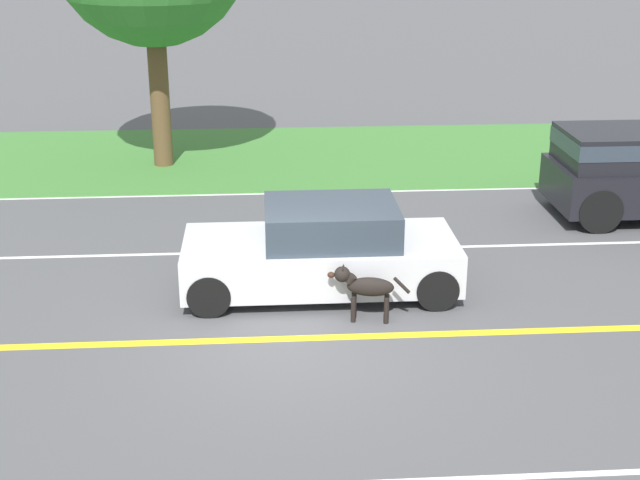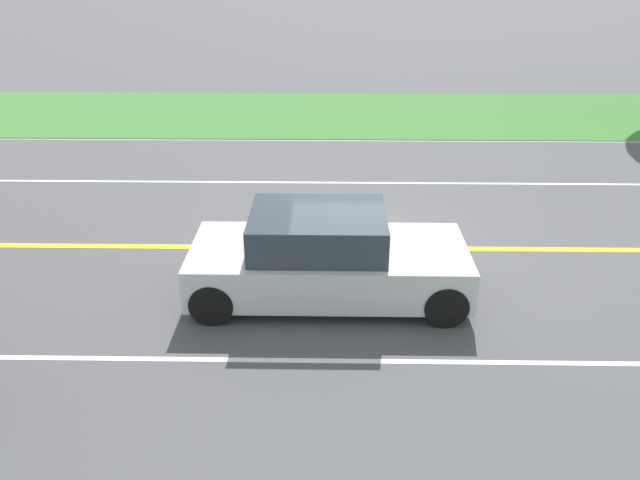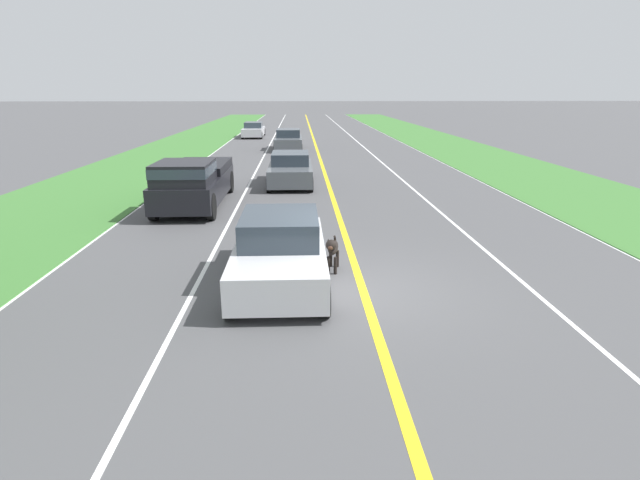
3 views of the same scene
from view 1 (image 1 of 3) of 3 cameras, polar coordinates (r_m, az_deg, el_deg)
name	(u,v)px [view 1 (image 1 of 3)]	position (r m, az deg, el deg)	size (l,w,h in m)	color
ground_plane	(292,339)	(12.96, -1.78, -6.33)	(400.00, 400.00, 0.00)	#4C4C4F
centre_divider_line	(292,338)	(12.96, -1.78, -6.32)	(0.18, 160.00, 0.01)	yellow
lane_edge_line_right	(280,193)	(19.46, -2.59, 3.02)	(0.14, 160.00, 0.01)	white
lane_dash_same_dir	(285,251)	(16.15, -2.27, -0.71)	(0.10, 160.00, 0.01)	white
grass_verge_right	(277,156)	(22.33, -2.79, 5.36)	(6.00, 160.00, 0.03)	#3D7533
ego_car	(323,251)	(14.28, 0.18, -0.72)	(1.92, 4.37, 1.46)	silver
dog	(364,286)	(13.30, 2.83, -2.99)	(0.38, 1.24, 0.88)	black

